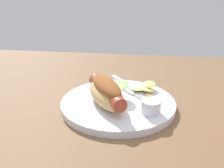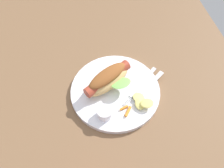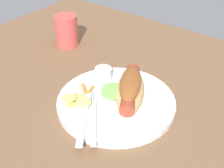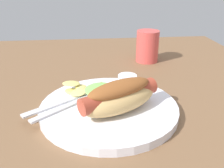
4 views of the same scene
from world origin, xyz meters
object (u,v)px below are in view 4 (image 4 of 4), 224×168
plate (109,108)px  fork (68,105)px  knife (57,104)px  drinking_cup (147,46)px  hot_dog (117,96)px  sauce_ramekin (127,81)px  carrot_garnish (99,87)px  chips_pile (76,88)px

plate → fork: bearing=-92.9°
plate → knife: size_ratio=1.88×
drinking_cup → hot_dog: bearing=-22.3°
knife → fork: bearing=-50.7°
hot_dog → knife: (-3.41, -11.33, -2.82)cm
hot_dog → sauce_ramekin: bearing=41.7°
sauce_ramekin → carrot_garnish: size_ratio=1.16×
plate → knife: 10.10cm
carrot_garnish → plate: bearing=11.4°
knife → carrot_garnish: size_ratio=3.96×
chips_pile → fork: bearing=-12.9°
chips_pile → drinking_cup: (-23.32, 20.96, 2.16)cm
hot_dog → fork: hot_dog is taller
sauce_ramekin → drinking_cup: 23.94cm
fork → chips_pile: 5.91cm
sauce_ramekin → fork: sauce_ramekin is taller
plate → hot_dog: hot_dog is taller
sauce_ramekin → chips_pile: sauce_ramekin is taller
sauce_ramekin → fork: size_ratio=0.31×
drinking_cup → chips_pile: bearing=-41.9°
hot_dog → drinking_cup: bearing=38.7°
hot_dog → knife: bearing=134.2°
sauce_ramekin → chips_pile: 11.49cm
plate → chips_pile: (-6.11, -6.58, 1.73)cm
plate → hot_dog: size_ratio=1.62×
fork → chips_pile: (-5.71, 1.31, 0.73)cm
chips_pile → knife: bearing=-33.8°
fork → carrot_garnish: carrot_garnish is taller
hot_dog → carrot_garnish: bearing=76.9°
plate → sauce_ramekin: size_ratio=6.40×
sauce_ramekin → chips_pile: (1.44, -11.39, -0.51)cm
hot_dog → fork: 10.03cm
plate → carrot_garnish: carrot_garnish is taller
plate → sauce_ramekin: (-7.55, 4.81, 2.25)cm
carrot_garnish → drinking_cup: 27.21cm
carrot_garnish → drinking_cup: drinking_cup is taller
plate → sauce_ramekin: sauce_ramekin is taller
drinking_cup → knife: bearing=-40.6°
knife → carrot_garnish: bearing=2.1°
hot_dog → sauce_ramekin: 10.69cm
fork → knife: 2.20cm
knife → chips_pile: chips_pile is taller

